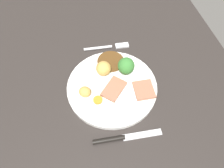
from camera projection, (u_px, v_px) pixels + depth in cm
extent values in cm
cube|color=#2B2623|center=(111.00, 103.00, 69.23)|extent=(120.00, 84.00, 3.60)
cylinder|color=white|center=(112.00, 87.00, 69.39)|extent=(26.73, 26.73, 1.40)
cylinder|color=#563819|center=(111.00, 61.00, 73.76)|extent=(8.55, 8.55, 0.30)
cube|color=#9E664C|center=(114.00, 89.00, 67.76)|extent=(8.84, 8.82, 0.80)
cube|color=#9E664C|center=(143.00, 89.00, 67.82)|extent=(6.69, 5.99, 0.80)
ellipsoid|color=tan|center=(104.00, 68.00, 69.75)|extent=(6.20, 6.18, 4.28)
ellipsoid|color=tan|center=(85.00, 92.00, 65.96)|extent=(4.62, 4.70, 2.91)
cylinder|color=orange|center=(98.00, 101.00, 65.58)|extent=(2.66, 2.66, 0.65)
cylinder|color=#8CB766|center=(126.00, 71.00, 70.70)|extent=(1.44, 1.44, 1.80)
sphere|color=#387A33|center=(126.00, 66.00, 68.49)|extent=(5.01, 5.01, 5.01)
cylinder|color=silver|center=(98.00, 48.00, 78.36)|extent=(1.79, 9.54, 0.90)
cube|color=silver|center=(122.00, 45.00, 79.18)|extent=(2.41, 4.67, 0.60)
cylinder|color=black|center=(109.00, 140.00, 60.50)|extent=(1.85, 8.57, 1.20)
cube|color=silver|center=(142.00, 135.00, 61.68)|extent=(2.50, 10.60, 0.40)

